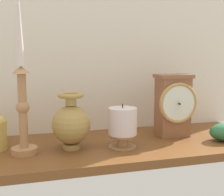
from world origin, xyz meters
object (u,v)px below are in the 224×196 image
(mantel_clock, at_px, (173,105))
(candlestick_tall_left, at_px, (22,93))
(pillar_candle_front, at_px, (123,125))
(brass_vase_bulbous, at_px, (71,123))

(mantel_clock, distance_m, candlestick_tall_left, 0.48)
(candlestick_tall_left, xyz_separation_m, pillar_candle_front, (0.28, -0.01, -0.10))
(mantel_clock, bearing_deg, pillar_candle_front, -160.61)
(brass_vase_bulbous, distance_m, pillar_candle_front, 0.15)
(candlestick_tall_left, height_order, pillar_candle_front, candlestick_tall_left)
(pillar_candle_front, bearing_deg, mantel_clock, 19.39)
(mantel_clock, height_order, candlestick_tall_left, candlestick_tall_left)
(mantel_clock, height_order, brass_vase_bulbous, mantel_clock)
(mantel_clock, relative_size, candlestick_tall_left, 0.45)
(candlestick_tall_left, bearing_deg, mantel_clock, 6.66)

